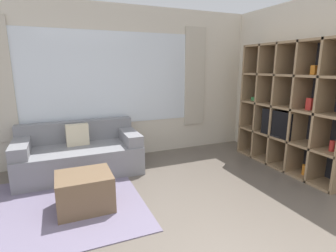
{
  "coord_description": "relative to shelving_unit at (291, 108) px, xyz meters",
  "views": [
    {
      "loc": [
        -0.87,
        -1.56,
        1.67
      ],
      "look_at": [
        0.52,
        1.72,
        0.85
      ],
      "focal_mm": 28.0,
      "sensor_mm": 36.0,
      "label": 1
    }
  ],
  "objects": [
    {
      "name": "couch_main",
      "position": [
        -3.2,
        1.14,
        -0.72
      ],
      "size": [
        1.84,
        0.94,
        0.77
      ],
      "color": "gray",
      "rests_on": "ground_plane"
    },
    {
      "name": "shelving_unit",
      "position": [
        0.0,
        0.0,
        0.0
      ],
      "size": [
        0.41,
        1.97,
        2.04
      ],
      "color": "#232328",
      "rests_on": "ground_plane"
    },
    {
      "name": "wall_right",
      "position": [
        0.21,
        0.06,
        0.34
      ],
      "size": [
        0.07,
        4.32,
        2.7
      ],
      "primitive_type": "cube",
      "color": "beige",
      "rests_on": "ground_plane"
    },
    {
      "name": "area_rug",
      "position": [
        -3.81,
        0.12,
        -1.0
      ],
      "size": [
        2.48,
        1.91,
        0.01
      ],
      "primitive_type": "cube",
      "color": "slate",
      "rests_on": "ground_plane"
    },
    {
      "name": "wall_back",
      "position": [
        -2.58,
        1.65,
        0.35
      ],
      "size": [
        6.72,
        0.11,
        2.7
      ],
      "color": "beige",
      "rests_on": "ground_plane"
    },
    {
      "name": "ottoman",
      "position": [
        -3.25,
        -0.05,
        -0.79
      ],
      "size": [
        0.63,
        0.54,
        0.44
      ],
      "color": "brown",
      "rests_on": "ground_plane"
    }
  ]
}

